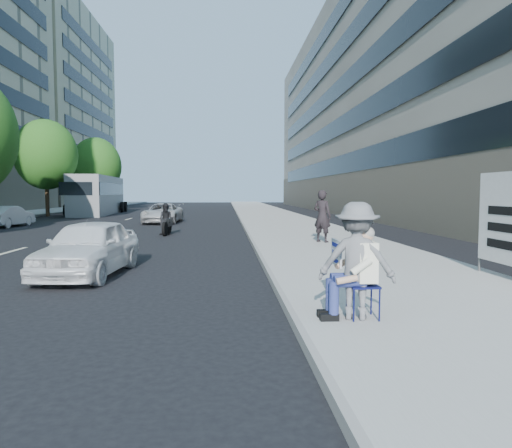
{
  "coord_description": "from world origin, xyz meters",
  "views": [
    {
      "loc": [
        0.47,
        -7.29,
        1.93
      ],
      "look_at": [
        1.15,
        3.0,
        1.21
      ],
      "focal_mm": 32.0,
      "sensor_mm": 36.0,
      "label": 1
    }
  ],
  "objects": [
    {
      "name": "pedestrian_woman",
      "position": [
        3.9,
        8.71,
        1.08
      ],
      "size": [
        0.8,
        0.79,
        1.86
      ],
      "primitive_type": "imported",
      "rotation": [
        0.0,
        0.0,
        2.4
      ],
      "color": "black",
      "rests_on": "near_sidewalk"
    },
    {
      "name": "near_sidewalk",
      "position": [
        4.0,
        20.0,
        0.07
      ],
      "size": [
        5.0,
        120.0,
        0.15
      ],
      "primitive_type": "cube",
      "color": "#A5A49B",
      "rests_on": "ground"
    },
    {
      "name": "ground",
      "position": [
        0.0,
        0.0,
        0.0
      ],
      "size": [
        160.0,
        160.0,
        0.0
      ],
      "primitive_type": "plane",
      "color": "black",
      "rests_on": "ground"
    },
    {
      "name": "white_sedan_far",
      "position": [
        -3.47,
        21.51,
        0.61
      ],
      "size": [
        2.28,
        4.53,
        1.23
      ],
      "primitive_type": "imported",
      "rotation": [
        0.0,
        0.0,
        -0.05
      ],
      "color": "silver",
      "rests_on": "ground"
    },
    {
      "name": "far_bldg_north",
      "position": [
        -30.0,
        62.0,
        14.0
      ],
      "size": [
        22.0,
        28.0,
        28.0
      ],
      "primitive_type": "cube",
      "color": "#C5B994",
      "rests_on": "ground"
    },
    {
      "name": "motorcycle",
      "position": [
        -2.2,
        13.48,
        0.64
      ],
      "size": [
        0.76,
        2.05,
        1.42
      ],
      "rotation": [
        0.0,
        0.0,
        -0.13
      ],
      "color": "black",
      "rests_on": "ground"
    },
    {
      "name": "jogger",
      "position": [
        2.3,
        -1.07,
        0.97
      ],
      "size": [
        1.2,
        0.92,
        1.65
      ],
      "primitive_type": "imported",
      "rotation": [
        0.0,
        0.0,
        2.82
      ],
      "color": "slate",
      "rests_on": "near_sidewalk"
    },
    {
      "name": "tree_far_e",
      "position": [
        -13.7,
        44.0,
        4.78
      ],
      "size": [
        5.4,
        5.4,
        7.89
      ],
      "color": "#382616",
      "rests_on": "ground"
    },
    {
      "name": "bus",
      "position": [
        -10.72,
        33.67,
        1.64
      ],
      "size": [
        3.4,
        12.21,
        3.3
      ],
      "rotation": [
        0.0,
        0.0,
        0.07
      ],
      "color": "gray",
      "rests_on": "ground"
    },
    {
      "name": "near_building",
      "position": [
        17.0,
        32.0,
        10.0
      ],
      "size": [
        14.0,
        70.0,
        20.0
      ],
      "primitive_type": "cube",
      "color": "gray",
      "rests_on": "ground"
    },
    {
      "name": "seated_protester",
      "position": [
        2.29,
        -1.03,
        0.87
      ],
      "size": [
        0.83,
        1.12,
        1.31
      ],
      "color": "#11154D",
      "rests_on": "near_sidewalk"
    },
    {
      "name": "tree_far_d",
      "position": [
        -13.7,
        30.0,
        4.89
      ],
      "size": [
        4.8,
        4.8,
        7.65
      ],
      "color": "#382616",
      "rests_on": "ground"
    },
    {
      "name": "white_sedan_near",
      "position": [
        -2.71,
        3.47,
        0.65
      ],
      "size": [
        1.84,
        3.94,
        1.31
      ],
      "primitive_type": "imported",
      "rotation": [
        0.0,
        0.0,
        -0.08
      ],
      "color": "white",
      "rests_on": "ground"
    },
    {
      "name": "white_sedan_mid",
      "position": [
        -11.63,
        18.93,
        0.58
      ],
      "size": [
        1.56,
        3.63,
        1.16
      ],
      "primitive_type": "imported",
      "rotation": [
        0.0,
        0.0,
        3.05
      ],
      "color": "silver",
      "rests_on": "ground"
    }
  ]
}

